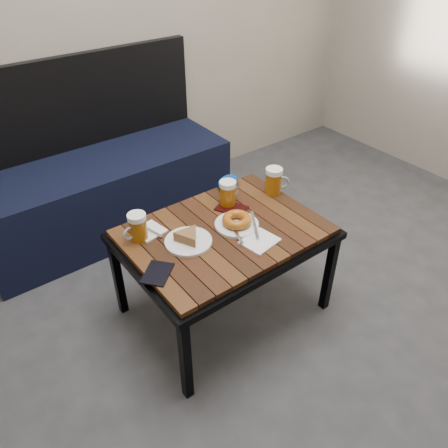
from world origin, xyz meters
TOP-DOWN VIEW (x-y plane):
  - ground at (0.00, 0.00)m, footprint 4.00×4.00m
  - bench at (-0.13, 1.76)m, footprint 1.40×0.50m
  - cafe_table at (0.00, 0.81)m, footprint 0.84×0.62m
  - beer_mug_left at (-0.31, 0.97)m, footprint 0.11×0.08m
  - beer_mug_centre at (0.13, 0.95)m, footprint 0.11×0.09m
  - beer_mug_right at (0.36, 0.90)m, footprint 0.12×0.10m
  - plate_pie at (-0.17, 0.82)m, footprint 0.19×0.19m
  - plate_bagel at (0.06, 0.80)m, footprint 0.20×0.23m
  - napkin_left at (-0.25, 0.98)m, footprint 0.13×0.15m
  - napkin_right at (0.07, 0.65)m, footprint 0.16×0.14m
  - passport_navy at (-0.36, 0.74)m, footprint 0.16×0.15m
  - passport_burgundy at (0.12, 0.91)m, footprint 0.14×0.16m
  - knit_pouch at (0.22, 1.07)m, footprint 0.15×0.12m

SIDE VIEW (x-z plane):
  - ground at x=0.00m, z-range 0.00..0.00m
  - bench at x=-0.13m, z-range -0.20..0.75m
  - cafe_table at x=0.00m, z-range 0.19..0.66m
  - passport_navy at x=-0.36m, z-range 0.47..0.48m
  - passport_burgundy at x=0.12m, z-range 0.47..0.48m
  - napkin_left at x=-0.25m, z-range 0.47..0.48m
  - napkin_right at x=0.07m, z-range 0.47..0.48m
  - plate_bagel at x=0.06m, z-range 0.47..0.52m
  - plate_pie at x=-0.17m, z-range 0.47..0.52m
  - knit_pouch at x=0.22m, z-range 0.47..0.53m
  - beer_mug_left at x=-0.31m, z-range 0.47..0.59m
  - beer_mug_centre at x=0.13m, z-range 0.47..0.59m
  - beer_mug_right at x=0.36m, z-range 0.47..0.60m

